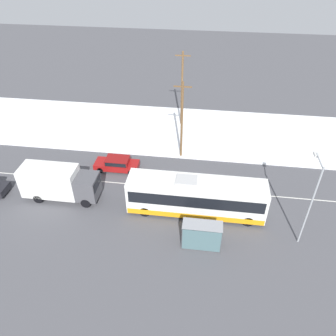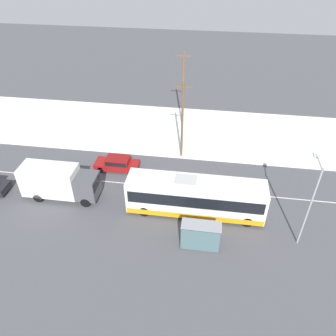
% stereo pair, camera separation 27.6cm
% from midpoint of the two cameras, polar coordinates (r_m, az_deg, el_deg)
% --- Properties ---
extents(ground_plane, '(120.00, 120.00, 0.00)m').
position_cam_midpoint_polar(ground_plane, '(32.07, 2.91, -3.63)').
color(ground_plane, '#4C4C51').
extents(snow_lot, '(80.00, 12.03, 0.12)m').
position_cam_midpoint_polar(snow_lot, '(41.14, 4.35, 6.41)').
color(snow_lot, white).
rests_on(snow_lot, ground_plane).
extents(lane_marking_center, '(60.00, 0.12, 0.00)m').
position_cam_midpoint_polar(lane_marking_center, '(32.07, 2.91, -3.63)').
color(lane_marking_center, silver).
rests_on(lane_marking_center, ground_plane).
extents(city_bus, '(11.92, 2.57, 3.59)m').
position_cam_midpoint_polar(city_bus, '(28.63, 4.62, -4.98)').
color(city_bus, white).
rests_on(city_bus, ground_plane).
extents(box_truck, '(7.04, 2.30, 3.29)m').
position_cam_midpoint_polar(box_truck, '(31.66, -18.77, -2.33)').
color(box_truck, silver).
rests_on(box_truck, ground_plane).
extents(sedan_car, '(4.56, 1.80, 1.40)m').
position_cam_midpoint_polar(sedan_car, '(34.51, -9.09, 0.81)').
color(sedan_car, maroon).
rests_on(sedan_car, ground_plane).
extents(pedestrian_at_stop, '(0.58, 0.26, 1.60)m').
position_cam_midpoint_polar(pedestrian_at_stop, '(27.03, 3.87, -10.36)').
color(pedestrian_at_stop, '#23232D').
rests_on(pedestrian_at_stop, ground_plane).
extents(bus_shelter, '(3.08, 1.20, 2.40)m').
position_cam_midpoint_polar(bus_shelter, '(25.72, 5.62, -11.33)').
color(bus_shelter, gray).
rests_on(bus_shelter, ground_plane).
extents(streetlamp, '(0.36, 2.29, 7.51)m').
position_cam_midpoint_polar(streetlamp, '(26.44, 23.46, -4.27)').
color(streetlamp, '#9EA3A8').
rests_on(streetlamp, ground_plane).
extents(utility_pole_roadside, '(1.80, 0.24, 8.66)m').
position_cam_midpoint_polar(utility_pole_roadside, '(34.16, 2.19, 8.33)').
color(utility_pole_roadside, brown).
rests_on(utility_pole_roadside, ground_plane).
extents(utility_pole_snowlot, '(1.80, 0.24, 9.32)m').
position_cam_midpoint_polar(utility_pole_snowlot, '(40.60, 2.25, 13.63)').
color(utility_pole_snowlot, brown).
rests_on(utility_pole_snowlot, ground_plane).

